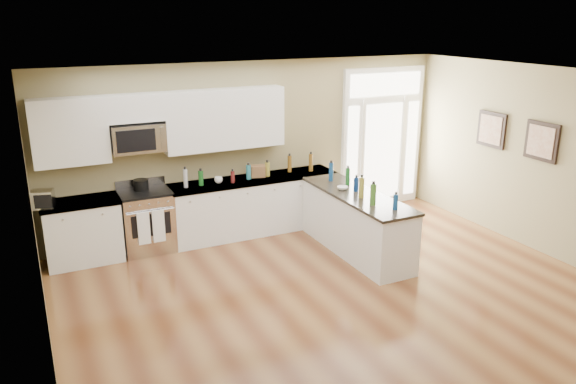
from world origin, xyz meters
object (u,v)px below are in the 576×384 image
(peninsula_cabinet, at_px, (356,225))
(toaster_oven, at_px, (42,199))
(stockpot, at_px, (141,184))
(kitchen_range, at_px, (147,221))

(peninsula_cabinet, bearing_deg, toaster_oven, 162.51)
(peninsula_cabinet, distance_m, stockpot, 3.33)
(peninsula_cabinet, height_order, kitchen_range, kitchen_range)
(stockpot, height_order, toaster_oven, toaster_oven)
(peninsula_cabinet, relative_size, kitchen_range, 2.15)
(peninsula_cabinet, xyz_separation_m, toaster_oven, (-4.28, 1.35, 0.63))
(peninsula_cabinet, distance_m, kitchen_range, 3.20)
(toaster_oven, bearing_deg, peninsula_cabinet, -1.74)
(kitchen_range, relative_size, toaster_oven, 3.67)
(toaster_oven, bearing_deg, kitchen_range, 19.85)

